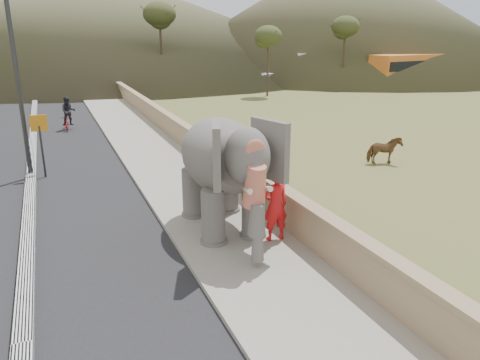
# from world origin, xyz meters

# --- Properties ---
(ground) EXTENTS (160.00, 160.00, 0.00)m
(ground) POSITION_xyz_m (0.00, 0.00, 0.00)
(ground) COLOR olive
(ground) RESTS_ON ground
(road) EXTENTS (7.00, 120.00, 0.03)m
(road) POSITION_xyz_m (-5.00, 10.00, 0.01)
(road) COLOR black
(road) RESTS_ON ground
(median) EXTENTS (0.35, 120.00, 0.22)m
(median) POSITION_xyz_m (-5.00, 10.00, 0.11)
(median) COLOR black
(median) RESTS_ON ground
(walkway) EXTENTS (3.00, 120.00, 0.15)m
(walkway) POSITION_xyz_m (0.00, 10.00, 0.07)
(walkway) COLOR #9E9687
(walkway) RESTS_ON ground
(parapet) EXTENTS (0.30, 120.00, 1.10)m
(parapet) POSITION_xyz_m (1.65, 10.00, 0.55)
(parapet) COLOR tan
(parapet) RESTS_ON ground
(lamppost) EXTENTS (1.76, 0.36, 8.00)m
(lamppost) POSITION_xyz_m (-4.69, 11.28, 4.87)
(lamppost) COLOR #2F2E34
(lamppost) RESTS_ON ground
(signboard) EXTENTS (0.60, 0.08, 2.40)m
(signboard) POSITION_xyz_m (-4.50, 11.15, 1.64)
(signboard) COLOR #2D2D33
(signboard) RESTS_ON ground
(cow) EXTENTS (1.48, 0.89, 1.16)m
(cow) POSITION_xyz_m (8.57, 7.81, 0.58)
(cow) COLOR brown
(cow) RESTS_ON ground
(distant_car) EXTENTS (4.32, 1.94, 1.44)m
(distant_car) POSITION_xyz_m (16.86, 35.45, 0.72)
(distant_car) COLOR #B0B0B7
(distant_car) RESTS_ON ground
(bus_white) EXTENTS (11.28, 4.77, 3.10)m
(bus_white) POSITION_xyz_m (25.57, 35.65, 1.55)
(bus_white) COLOR silver
(bus_white) RESTS_ON ground
(bus_orange) EXTENTS (11.25, 4.11, 3.10)m
(bus_orange) POSITION_xyz_m (30.69, 30.52, 1.55)
(bus_orange) COLOR orange
(bus_orange) RESTS_ON ground
(hill_right) EXTENTS (56.00, 56.00, 16.00)m
(hill_right) POSITION_xyz_m (36.00, 52.00, 8.00)
(hill_right) COLOR brown
(hill_right) RESTS_ON ground
(hill_far) EXTENTS (80.00, 80.00, 14.00)m
(hill_far) POSITION_xyz_m (5.00, 70.00, 7.00)
(hill_far) COLOR brown
(hill_far) RESTS_ON ground
(elephant_and_man) EXTENTS (2.44, 4.42, 3.16)m
(elephant_and_man) POSITION_xyz_m (0.02, 4.00, 1.72)
(elephant_and_man) COLOR slate
(elephant_and_man) RESTS_ON ground
(motorcyclist) EXTENTS (0.84, 1.57, 1.86)m
(motorcyclist) POSITION_xyz_m (-3.17, 20.26, 0.75)
(motorcyclist) COLOR maroon
(motorcyclist) RESTS_ON ground
(trees) EXTENTS (41.32, 37.08, 8.84)m
(trees) POSITION_xyz_m (1.11, 27.46, 3.84)
(trees) COLOR #473828
(trees) RESTS_ON ground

